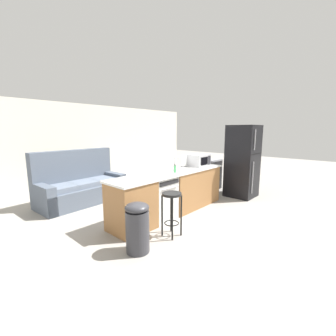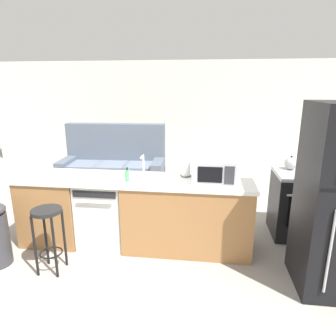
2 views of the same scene
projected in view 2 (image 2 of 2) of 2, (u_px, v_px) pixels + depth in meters
The scene contains 12 objects.
ground_plane at pixel (124, 243), 3.95m from camera, with size 24.00×24.00×0.00m, color gray.
wall_back at pixel (178, 114), 7.58m from camera, with size 10.00×0.06×2.60m.
kitchen_counter at pixel (141, 215), 3.81m from camera, with size 2.94×0.66×0.90m.
dishwasher at pixel (104, 213), 3.87m from camera, with size 0.58×0.61×0.84m.
stove_range at pixel (302, 204), 4.06m from camera, with size 0.76×0.68×0.90m.
microwave at pixel (214, 170), 3.53m from camera, with size 0.50×0.37×0.28m.
sink_faucet at pixel (143, 168), 3.66m from camera, with size 0.07×0.18×0.30m.
paper_towel_roll at pixel (186, 166), 3.75m from camera, with size 0.14×0.14×0.28m.
soap_bottle at pixel (127, 176), 3.56m from camera, with size 0.06×0.06×0.18m.
kettle at pixel (291, 163), 4.07m from camera, with size 0.21×0.17×0.19m.
bar_stool at pixel (48, 227), 3.23m from camera, with size 0.32×0.32×0.74m.
couch at pixel (115, 168), 6.02m from camera, with size 2.04×1.00×1.27m.
Camera 2 is at (1.03, -3.44, 2.01)m, focal length 32.00 mm.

